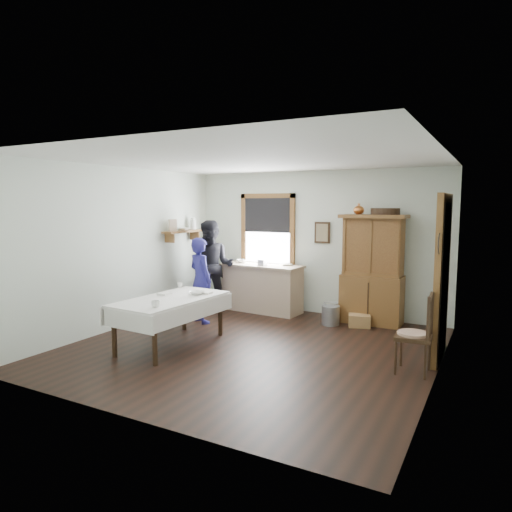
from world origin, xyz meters
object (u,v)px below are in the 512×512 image
wicker_basket (359,321)px  dining_table (171,322)px  work_counter (262,288)px  figure_dark (212,270)px  pail (331,315)px  woman_blue (201,283)px  spindle_chair (414,333)px  china_hutch (372,270)px

wicker_basket → dining_table: bearing=-133.0°
work_counter → figure_dark: figure_dark is taller
pail → woman_blue: bearing=-155.9°
dining_table → wicker_basket: size_ratio=4.96×
dining_table → spindle_chair: bearing=9.2°
dining_table → figure_dark: size_ratio=1.09×
pail → figure_dark: 2.45m
work_counter → spindle_chair: (3.16, -2.03, 0.05)m
china_hutch → pail: (-0.59, -0.43, -0.78)m
dining_table → woman_blue: woman_blue is taller
woman_blue → figure_dark: size_ratio=0.85×
dining_table → figure_dark: bearing=107.6°
woman_blue → china_hutch: bearing=-129.3°
pail → wicker_basket: size_ratio=0.93×
pail → wicker_basket: (0.48, 0.10, -0.06)m
china_hutch → pail: bearing=-143.4°
wicker_basket → china_hutch: bearing=71.4°
china_hutch → wicker_basket: 0.92m
dining_table → spindle_chair: size_ratio=1.77×
china_hutch → woman_blue: 3.01m
wicker_basket → work_counter: bearing=173.1°
work_counter → china_hutch: size_ratio=0.84×
pail → figure_dark: (-2.36, -0.13, 0.65)m
figure_dark → pail: bearing=-16.0°
work_counter → dining_table: work_counter is taller
work_counter → spindle_chair: size_ratio=1.59×
wicker_basket → figure_dark: 2.93m
china_hutch → woman_blue: china_hutch is taller
dining_table → woman_blue: (-0.38, 1.30, 0.34)m
wicker_basket → woman_blue: size_ratio=0.26×
dining_table → pail: dining_table is taller
pail → woman_blue: woman_blue is taller
spindle_chair → figure_dark: (-4.00, 1.56, 0.32)m
china_hutch → figure_dark: china_hutch is taller
dining_table → spindle_chair: spindle_chair is taller
woman_blue → pail: bearing=-132.2°
wicker_basket → figure_dark: size_ratio=0.22×
china_hutch → figure_dark: bearing=-168.6°
spindle_chair → woman_blue: bearing=164.5°
china_hutch → spindle_chair: size_ratio=1.88×
dining_table → woman_blue: 1.40m
china_hutch → spindle_chair: china_hutch is taller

